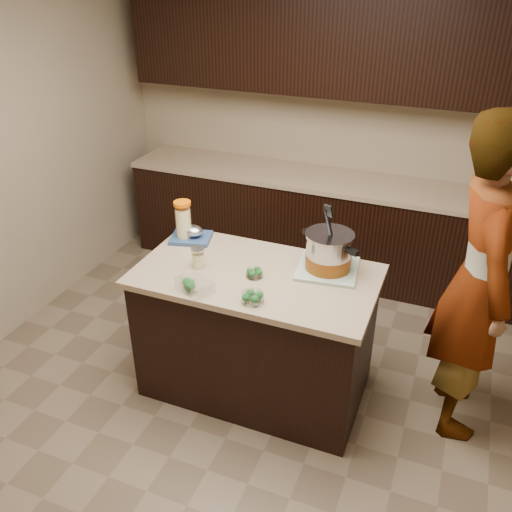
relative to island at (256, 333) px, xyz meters
The scene contains 13 objects.
ground_plane 0.45m from the island, ahead, with size 4.00×4.00×0.00m, color brown.
room_shell 1.26m from the island, ahead, with size 4.04×4.04×2.72m.
back_cabinets 1.81m from the island, 90.00° to the left, with size 3.60×0.63×2.33m.
island is the anchor object (origin of this frame).
dish_towel 0.63m from the island, 26.81° to the left, with size 0.36×0.36×0.02m, color #57815B.
stock_pot 0.71m from the island, 26.79° to the left, with size 0.39×0.39×0.42m.
lemonade_pitcher 0.87m from the island, 159.66° to the left, with size 0.14×0.14×0.27m.
mason_jar 0.62m from the island, behind, with size 0.09×0.09×0.14m.
broccoli_tub_left 0.47m from the island, 81.75° to the right, with size 0.13×0.13×0.05m.
broccoli_tub_right 0.57m from the island, 71.62° to the right, with size 0.16×0.16×0.06m.
broccoli_tub_rect 0.62m from the island, 129.83° to the right, with size 0.24×0.21×0.07m.
blue_tray 0.78m from the island, 156.46° to the left, with size 0.31×0.27×0.10m.
person 1.38m from the island, 11.42° to the left, with size 0.71×0.47×1.96m, color gray.
Camera 1 is at (1.04, -2.60, 2.60)m, focal length 38.00 mm.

